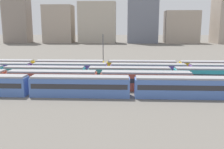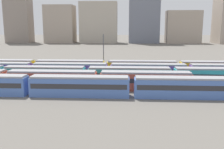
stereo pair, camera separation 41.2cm
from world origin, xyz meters
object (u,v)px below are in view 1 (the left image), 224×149
train_track_1 (53,80)px  train_track_2 (129,75)px  train_track_0 (185,87)px  train_track_3 (148,71)px  train_track_4 (178,68)px  catenary_pole_1 (103,51)px

train_track_1 → train_track_2: same height
train_track_0 → train_track_1: size_ratio=1.68×
train_track_0 → train_track_3: (-5.17, 15.60, 0.00)m
train_track_4 → catenary_pole_1: (-19.74, 3.10, 3.89)m
train_track_2 → catenary_pole_1: size_ratio=8.93×
train_track_4 → catenary_pole_1: 20.36m
train_track_3 → train_track_4: same height
train_track_1 → train_track_2: (15.68, 5.20, 0.00)m
train_track_1 → train_track_0: bearing=-11.5°
train_track_2 → train_track_3: size_ratio=1.00×
train_track_0 → train_track_3: bearing=108.3°
train_track_0 → train_track_3: same height
train_track_2 → catenary_pole_1: catenary_pole_1 is taller
train_track_4 → catenary_pole_1: bearing=171.1°
train_track_3 → train_track_4: 9.76m
train_track_2 → train_track_0: bearing=-46.7°
train_track_1 → train_track_3: (20.31, 10.40, 0.00)m
train_track_1 → catenary_pole_1: size_ratio=5.32×
catenary_pole_1 → train_track_0: bearing=-55.1°
train_track_1 → catenary_pole_1: catenary_pole_1 is taller
train_track_0 → train_track_4: bearing=81.6°
train_track_0 → train_track_4: size_ratio=0.83×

